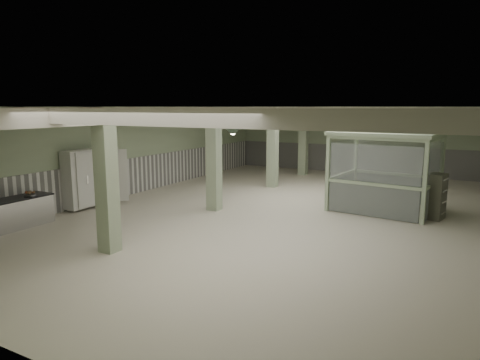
% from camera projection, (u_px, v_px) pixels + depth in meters
% --- Properties ---
extents(floor, '(20.00, 20.00, 0.00)m').
position_uv_depth(floor, '(291.00, 212.00, 14.82)').
color(floor, beige).
rests_on(floor, ground).
extents(ceiling, '(14.00, 20.00, 0.02)m').
position_uv_depth(ceiling, '(293.00, 107.00, 14.21)').
color(ceiling, silver).
rests_on(ceiling, wall_back).
extents(wall_back, '(14.00, 0.02, 3.60)m').
position_uv_depth(wall_back, '(360.00, 140.00, 23.19)').
color(wall_back, '#A9BE98').
rests_on(wall_back, floor).
extents(wall_front, '(14.00, 0.02, 3.60)m').
position_uv_depth(wall_front, '(23.00, 240.00, 5.85)').
color(wall_front, '#A9BE98').
rests_on(wall_front, floor).
extents(wall_left, '(0.02, 20.00, 3.60)m').
position_uv_depth(wall_left, '(135.00, 150.00, 17.79)').
color(wall_left, '#A9BE98').
rests_on(wall_left, floor).
extents(wainscot_left, '(0.05, 19.90, 1.50)m').
position_uv_depth(wainscot_left, '(136.00, 175.00, 17.96)').
color(wainscot_left, silver).
rests_on(wainscot_left, floor).
extents(wainscot_back, '(13.90, 0.05, 1.50)m').
position_uv_depth(wainscot_back, '(359.00, 159.00, 23.35)').
color(wainscot_back, silver).
rests_on(wainscot_back, floor).
extents(girder, '(0.45, 19.90, 0.40)m').
position_uv_depth(girder, '(228.00, 113.00, 15.42)').
color(girder, silver).
rests_on(girder, ceiling).
extents(beam_a, '(13.90, 0.35, 0.32)m').
position_uv_depth(beam_a, '(141.00, 117.00, 7.74)').
color(beam_a, silver).
rests_on(beam_a, ceiling).
extents(beam_b, '(13.90, 0.35, 0.32)m').
position_uv_depth(beam_b, '(214.00, 115.00, 9.91)').
color(beam_b, silver).
rests_on(beam_b, ceiling).
extents(beam_c, '(13.90, 0.35, 0.32)m').
position_uv_depth(beam_c, '(261.00, 113.00, 12.08)').
color(beam_c, silver).
rests_on(beam_c, ceiling).
extents(beam_d, '(13.90, 0.35, 0.32)m').
position_uv_depth(beam_d, '(293.00, 112.00, 14.24)').
color(beam_d, silver).
rests_on(beam_d, ceiling).
extents(beam_e, '(13.90, 0.35, 0.32)m').
position_uv_depth(beam_e, '(317.00, 111.00, 16.41)').
color(beam_e, silver).
rests_on(beam_e, ceiling).
extents(beam_f, '(13.90, 0.35, 0.32)m').
position_uv_depth(beam_f, '(335.00, 111.00, 18.58)').
color(beam_f, silver).
rests_on(beam_f, ceiling).
extents(beam_g, '(13.90, 0.35, 0.32)m').
position_uv_depth(beam_g, '(350.00, 110.00, 20.75)').
color(beam_g, silver).
rests_on(beam_g, ceiling).
extents(column_a, '(0.42, 0.42, 3.60)m').
position_uv_depth(column_a, '(107.00, 181.00, 10.48)').
color(column_a, '#98AA89').
rests_on(column_a, floor).
extents(column_b, '(0.42, 0.42, 3.60)m').
position_uv_depth(column_b, '(214.00, 159.00, 14.82)').
color(column_b, '#98AA89').
rests_on(column_b, floor).
extents(column_c, '(0.42, 0.42, 3.60)m').
position_uv_depth(column_c, '(273.00, 147.00, 19.16)').
color(column_c, '#98AA89').
rests_on(column_c, floor).
extents(column_d, '(0.42, 0.42, 3.60)m').
position_uv_depth(column_d, '(303.00, 141.00, 22.63)').
color(column_d, '#98AA89').
rests_on(column_d, floor).
extents(pendant_front, '(0.44, 0.44, 0.22)m').
position_uv_depth(pendant_front, '(233.00, 131.00, 9.74)').
color(pendant_front, '#324335').
rests_on(pendant_front, ceiling).
extents(pendant_mid, '(0.44, 0.44, 0.22)m').
position_uv_depth(pendant_mid, '(312.00, 123.00, 14.51)').
color(pendant_mid, '#324335').
rests_on(pendant_mid, ceiling).
extents(pendant_back, '(0.44, 0.44, 0.22)m').
position_uv_depth(pendant_back, '(349.00, 119.00, 18.84)').
color(pendant_back, '#324335').
rests_on(pendant_back, ceiling).
extents(veg_colander, '(0.49, 0.49, 0.18)m').
position_uv_depth(veg_colander, '(30.00, 194.00, 12.98)').
color(veg_colander, '#414146').
rests_on(veg_colander, prep_counter).
extents(walkin_cooler, '(1.03, 2.21, 2.03)m').
position_uv_depth(walkin_cooler, '(92.00, 179.00, 15.42)').
color(walkin_cooler, silver).
rests_on(walkin_cooler, floor).
extents(guard_booth, '(3.73, 3.26, 2.76)m').
position_uv_depth(guard_booth, '(386.00, 158.00, 14.85)').
color(guard_booth, '#ABC19A').
rests_on(guard_booth, floor).
extents(filing_cabinet, '(0.62, 0.77, 1.48)m').
position_uv_depth(filing_cabinet, '(436.00, 197.00, 13.76)').
color(filing_cabinet, '#5A5B4B').
rests_on(filing_cabinet, floor).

